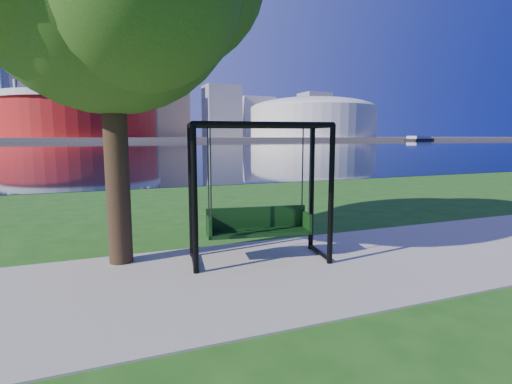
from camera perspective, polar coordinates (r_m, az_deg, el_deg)
ground at (r=7.60m, az=1.67°, el=-10.24°), size 900.00×900.00×0.00m
path at (r=7.16m, az=3.29°, el=-11.27°), size 120.00×4.00×0.03m
river at (r=108.69m, az=-20.35°, el=6.17°), size 900.00×180.00×0.02m
far_bank at (r=312.64m, az=-21.39°, el=7.11°), size 900.00×228.00×2.00m
stadium at (r=242.02m, az=-23.79°, el=10.05°), size 83.00×83.00×32.00m
arena at (r=278.52m, az=8.09°, el=10.61°), size 84.00×84.00×26.56m
skyline at (r=327.74m, az=-22.49°, el=13.19°), size 392.00×66.00×96.50m
swing at (r=7.51m, az=0.38°, el=-0.49°), size 2.71×1.50×2.63m
barge at (r=269.60m, az=22.29°, el=7.09°), size 28.97×18.37×2.83m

